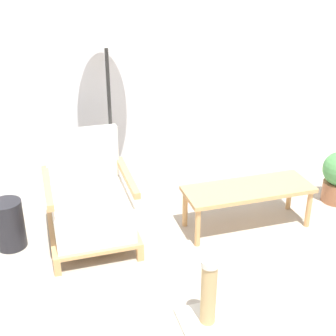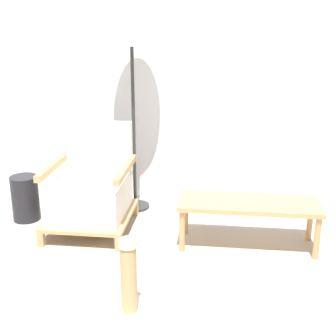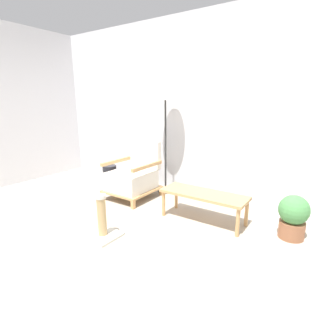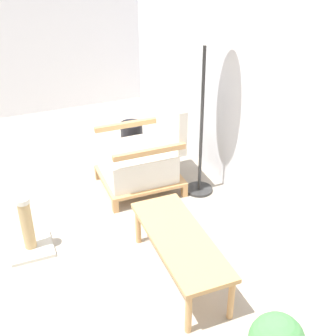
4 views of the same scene
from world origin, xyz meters
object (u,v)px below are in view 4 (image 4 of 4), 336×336
object	(u,v)px
armchair	(142,157)
floor_lamp	(206,28)
coffee_table	(180,242)
scratching_post	(29,234)
vase	(132,140)

from	to	relation	value
armchair	floor_lamp	bearing A→B (deg)	59.94
armchair	coffee_table	xyz separation A→B (m)	(1.27, -0.16, -0.00)
coffee_table	scratching_post	xyz separation A→B (m)	(-0.72, -0.98, -0.16)
armchair	coffee_table	size ratio (longest dim) A/B	0.80
floor_lamp	scratching_post	distance (m)	2.14
floor_lamp	scratching_post	bearing A→B (deg)	-80.47
floor_lamp	scratching_post	world-z (taller)	floor_lamp
coffee_table	vase	bearing A→B (deg)	172.14
armchair	floor_lamp	size ratio (longest dim) A/B	0.48
floor_lamp	armchair	bearing A→B (deg)	-120.06
coffee_table	floor_lamp	bearing A→B (deg)	147.54
floor_lamp	vase	bearing A→B (deg)	-157.29
armchair	vase	size ratio (longest dim) A/B	2.15
armchair	scratching_post	size ratio (longest dim) A/B	1.72
armchair	floor_lamp	xyz separation A→B (m)	(0.27, 0.47, 1.22)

